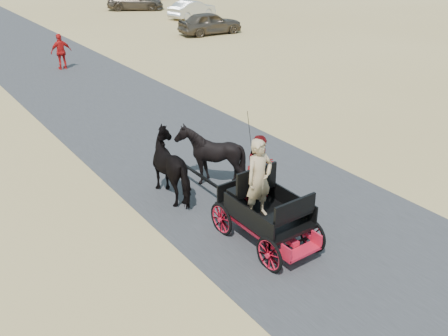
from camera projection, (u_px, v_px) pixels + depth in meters
ground at (322, 235)px, 11.55m from camera, size 140.00×140.00×0.00m
road at (322, 235)px, 11.55m from camera, size 6.00×140.00×0.01m
carriage at (266, 227)px, 11.21m from camera, size 1.30×2.40×0.72m
horse_left at (175, 166)px, 12.88m from camera, size 0.91×2.01×1.70m
horse_right at (210, 156)px, 13.46m from camera, size 1.37×1.54×1.70m
driver_man at (259, 179)px, 10.58m from camera, size 0.66×0.43×1.80m
passenger_woman at (261, 168)px, 11.29m from camera, size 0.77×0.60×1.58m
pedestrian at (61, 52)px, 24.23m from camera, size 1.01×0.43×1.73m
car_a at (210, 23)px, 32.03m from camera, size 4.27×2.10×1.40m
car_b at (192, 9)px, 37.50m from camera, size 4.10×2.20×1.28m
car_c at (135, 2)px, 40.93m from camera, size 4.86×4.01×1.33m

